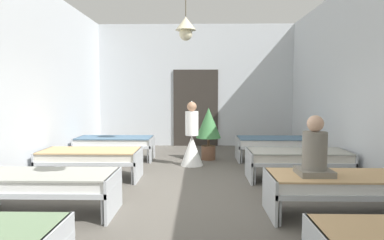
# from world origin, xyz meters

# --- Properties ---
(ground_plane) EXTENTS (6.68, 10.98, 0.10)m
(ground_plane) POSITION_xyz_m (0.00, 0.00, -0.05)
(ground_plane) COLOR #59544C
(room_shell) EXTENTS (6.48, 10.58, 3.81)m
(room_shell) POSITION_xyz_m (-0.00, 1.29, 1.91)
(room_shell) COLOR silver
(room_shell) RESTS_ON ground
(bed_left_row_1) EXTENTS (1.90, 0.84, 0.57)m
(bed_left_row_1) POSITION_xyz_m (-1.99, -0.95, 0.44)
(bed_left_row_1) COLOR #B7BCC1
(bed_left_row_1) RESTS_ON ground
(bed_right_row_1) EXTENTS (1.90, 0.84, 0.57)m
(bed_right_row_1) POSITION_xyz_m (1.99, -0.95, 0.44)
(bed_right_row_1) COLOR #B7BCC1
(bed_right_row_1) RESTS_ON ground
(bed_left_row_2) EXTENTS (1.90, 0.84, 0.57)m
(bed_left_row_2) POSITION_xyz_m (-1.99, 0.95, 0.44)
(bed_left_row_2) COLOR #B7BCC1
(bed_left_row_2) RESTS_ON ground
(bed_right_row_2) EXTENTS (1.90, 0.84, 0.57)m
(bed_right_row_2) POSITION_xyz_m (1.99, 0.95, 0.44)
(bed_right_row_2) COLOR #B7BCC1
(bed_right_row_2) RESTS_ON ground
(bed_left_row_3) EXTENTS (1.90, 0.84, 0.57)m
(bed_left_row_3) POSITION_xyz_m (-1.99, 2.85, 0.44)
(bed_left_row_3) COLOR #B7BCC1
(bed_left_row_3) RESTS_ON ground
(bed_right_row_3) EXTENTS (1.90, 0.84, 0.57)m
(bed_right_row_3) POSITION_xyz_m (1.99, 2.85, 0.44)
(bed_right_row_3) COLOR #B7BCC1
(bed_right_row_3) RESTS_ON ground
(nurse_near_aisle) EXTENTS (0.52, 0.52, 1.49)m
(nurse_near_aisle) POSITION_xyz_m (-0.06, 2.24, 0.53)
(nurse_near_aisle) COLOR white
(nurse_near_aisle) RESTS_ON ground
(patient_seated_primary) EXTENTS (0.44, 0.44, 0.80)m
(patient_seated_primary) POSITION_xyz_m (1.64, -0.97, 0.87)
(patient_seated_primary) COLOR slate
(patient_seated_primary) RESTS_ON bed_right_row_1
(potted_plant) EXTENTS (0.62, 0.62, 1.30)m
(potted_plant) POSITION_xyz_m (0.34, 2.93, 0.83)
(potted_plant) COLOR brown
(potted_plant) RESTS_ON ground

